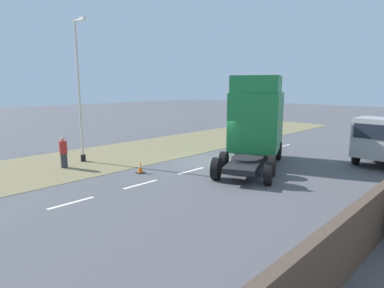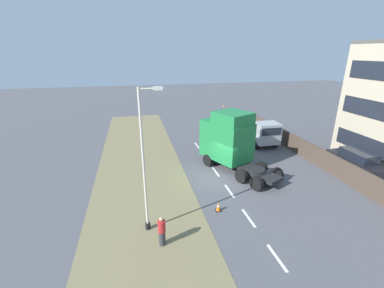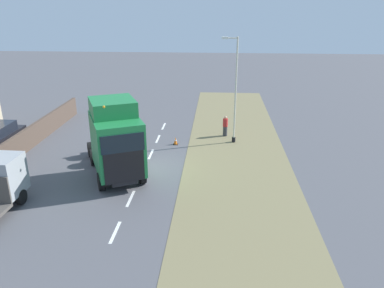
# 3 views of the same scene
# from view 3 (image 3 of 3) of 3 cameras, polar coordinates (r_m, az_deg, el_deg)

# --- Properties ---
(ground_plane) EXTENTS (120.00, 120.00, 0.00)m
(ground_plane) POSITION_cam_3_polar(r_m,az_deg,el_deg) (24.44, -7.22, -3.60)
(ground_plane) COLOR #515156
(ground_plane) RESTS_ON ground
(grass_verge) EXTENTS (7.00, 44.00, 0.01)m
(grass_verge) POSITION_cam_3_polar(r_m,az_deg,el_deg) (24.04, 7.00, -4.00)
(grass_verge) COLOR olive
(grass_verge) RESTS_ON ground
(lane_markings) EXTENTS (0.16, 17.80, 0.00)m
(lane_markings) POSITION_cam_3_polar(r_m,az_deg,el_deg) (25.06, -6.92, -2.94)
(lane_markings) COLOR white
(lane_markings) RESTS_ON ground
(boundary_wall) EXTENTS (0.25, 24.00, 1.59)m
(boundary_wall) POSITION_cam_3_polar(r_m,az_deg,el_deg) (27.31, -26.17, -1.19)
(boundary_wall) COLOR #4C3D33
(boundary_wall) RESTS_ON ground
(lorry_cab) EXTENTS (5.26, 7.41, 4.97)m
(lorry_cab) POSITION_cam_3_polar(r_m,az_deg,el_deg) (22.37, -11.51, 0.53)
(lorry_cab) COLOR black
(lorry_cab) RESTS_ON ground
(lamp_post) EXTENTS (1.26, 0.28, 7.81)m
(lamp_post) POSITION_cam_3_polar(r_m,az_deg,el_deg) (27.74, 6.46, 7.50)
(lamp_post) COLOR black
(lamp_post) RESTS_ON ground
(pedestrian) EXTENTS (0.39, 0.39, 1.65)m
(pedestrian) POSITION_cam_3_polar(r_m,az_deg,el_deg) (29.85, 5.09, 2.70)
(pedestrian) COLOR #333338
(pedestrian) RESTS_ON ground
(traffic_cone_lead) EXTENTS (0.36, 0.36, 0.58)m
(traffic_cone_lead) POSITION_cam_3_polar(r_m,az_deg,el_deg) (28.11, -2.52, 0.49)
(traffic_cone_lead) COLOR black
(traffic_cone_lead) RESTS_ON ground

